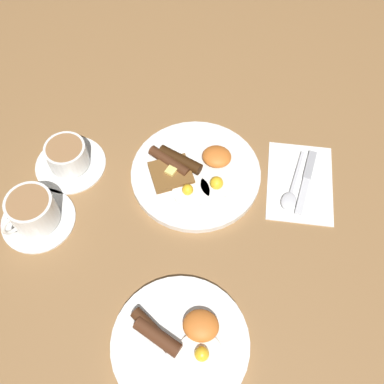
{
  "coord_description": "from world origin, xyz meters",
  "views": [
    {
      "loc": [
        -0.09,
        0.53,
        0.82
      ],
      "look_at": [
        -0.0,
        0.06,
        0.03
      ],
      "focal_mm": 42.0,
      "sensor_mm": 36.0,
      "label": 1
    }
  ],
  "objects": [
    {
      "name": "teacup_near",
      "position": [
        0.28,
        0.02,
        0.03
      ],
      "size": [
        0.16,
        0.16,
        0.06
      ],
      "color": "white",
      "rests_on": "ground_plane"
    },
    {
      "name": "breakfast_plate_near",
      "position": [
        0.0,
        0.0,
        0.01
      ],
      "size": [
        0.28,
        0.28,
        0.04
      ],
      "color": "white",
      "rests_on": "ground_plane"
    },
    {
      "name": "ground_plane",
      "position": [
        0.0,
        0.0,
        0.0
      ],
      "size": [
        3.0,
        3.0,
        0.0
      ],
      "primitive_type": "plane",
      "color": "olive"
    },
    {
      "name": "spoon",
      "position": [
        -0.21,
        0.01,
        0.01
      ],
      "size": [
        0.04,
        0.16,
        0.01
      ],
      "rotation": [
        0.0,
        0.0,
        1.41
      ],
      "color": "silver",
      "rests_on": "napkin"
    },
    {
      "name": "knife",
      "position": [
        -0.24,
        -0.03,
        0.01
      ],
      "size": [
        0.04,
        0.17,
        0.01
      ],
      "rotation": [
        0.0,
        0.0,
        1.44
      ],
      "color": "silver",
      "rests_on": "napkin"
    },
    {
      "name": "teacup_far",
      "position": [
        0.3,
        0.17,
        0.03
      ],
      "size": [
        0.15,
        0.15,
        0.08
      ],
      "color": "white",
      "rests_on": "ground_plane"
    },
    {
      "name": "breakfast_plate_far",
      "position": [
        -0.04,
        0.36,
        0.01
      ],
      "size": [
        0.25,
        0.25,
        0.04
      ],
      "color": "white",
      "rests_on": "ground_plane"
    },
    {
      "name": "napkin",
      "position": [
        -0.23,
        -0.02,
        0.0
      ],
      "size": [
        0.15,
        0.21,
        0.01
      ],
      "primitive_type": "cube",
      "rotation": [
        0.0,
        0.0,
        0.06
      ],
      "color": "white",
      "rests_on": "ground_plane"
    }
  ]
}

